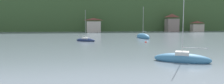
# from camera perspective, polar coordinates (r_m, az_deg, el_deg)

# --- Properties ---
(wooded_hillside) EXTENTS (352.00, 63.85, 39.59)m
(wooded_hillside) POSITION_cam_1_polar(r_m,az_deg,el_deg) (145.46, -3.71, 7.16)
(wooded_hillside) COLOR #38562D
(wooded_hillside) RESTS_ON ground_plane
(shore_building_west) EXTENTS (7.28, 3.69, 7.08)m
(shore_building_west) POSITION_cam_1_polar(r_m,az_deg,el_deg) (103.00, -5.14, 4.69)
(shore_building_west) COLOR beige
(shore_building_west) RESTS_ON ground_plane
(shore_building_westcentral) EXTENTS (6.34, 5.47, 9.33)m
(shore_building_westcentral) POSITION_cam_1_polar(r_m,az_deg,el_deg) (113.09, 16.36, 5.12)
(shore_building_westcentral) COLOR gray
(shore_building_westcentral) RESTS_ON ground_plane
(shore_building_central) EXTENTS (6.51, 3.73, 5.59)m
(shore_building_central) POSITION_cam_1_polar(r_m,az_deg,el_deg) (118.54, 22.64, 4.05)
(shore_building_central) COLOR #BCB29E
(shore_building_central) RESTS_ON ground_plane
(sailboat_far_0) EXTENTS (3.41, 8.57, 10.23)m
(sailboat_far_0) POSITION_cam_1_polar(r_m,az_deg,el_deg) (64.10, 8.62, 1.48)
(sailboat_far_0) COLOR teal
(sailboat_far_0) RESTS_ON ground_plane
(sailboat_mid_1) EXTENTS (7.05, 5.05, 10.02)m
(sailboat_mid_1) POSITION_cam_1_polar(r_m,az_deg,el_deg) (27.22, 18.92, -4.43)
(sailboat_mid_1) COLOR teal
(sailboat_mid_1) RESTS_ON ground_plane
(sailboat_far_6) EXTENTS (5.49, 4.00, 8.42)m
(sailboat_far_6) POSITION_cam_1_polar(r_m,az_deg,el_deg) (53.68, -7.37, 0.54)
(sailboat_far_6) COLOR navy
(sailboat_far_6) RESTS_ON ground_plane
(mooring_buoy_mid) EXTENTS (0.58, 0.58, 0.58)m
(mooring_buoy_mid) POSITION_cam_1_polar(r_m,az_deg,el_deg) (50.87, 9.40, -0.12)
(mooring_buoy_mid) COLOR red
(mooring_buoy_mid) RESTS_ON ground_plane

